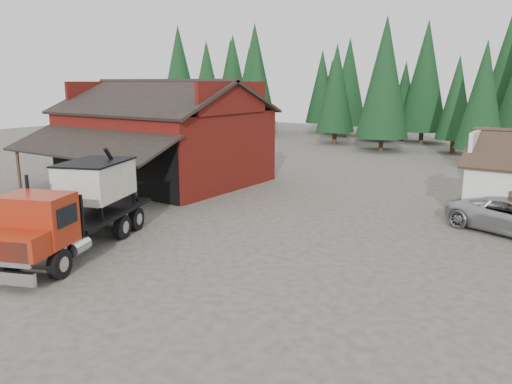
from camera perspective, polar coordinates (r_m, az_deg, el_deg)
The scene contains 8 objects.
ground at distance 22.04m, azimuth -7.61°, elevation -6.10°, with size 120.00×120.00×0.00m, color #4B453B.
red_barn at distance 35.92m, azimuth -10.40°, elevation 5.43°, with size 12.80×13.63×7.18m.
conifer_backdrop at distance 59.60m, azimuth 20.36°, elevation 5.00°, with size 76.00×16.00×16.00m, color black, non-canonical shape.
near_pine_a at distance 56.48m, azimuth -5.62°, elevation 11.84°, with size 4.40×4.40×11.40m.
near_pine_b at distance 46.22m, azimuth 24.52°, elevation 10.04°, with size 3.96×3.96×10.40m.
near_pine_d at distance 52.68m, azimuth 14.48°, elevation 12.56°, with size 5.28×5.28×13.40m.
feed_truck at distance 22.13m, azimuth -19.74°, elevation -1.47°, with size 5.64×9.39×4.13m.
equip_box at distance 21.28m, azimuth -26.50°, elevation -7.19°, with size 0.70×1.10×0.60m, color maroon.
Camera 1 is at (14.02, -15.51, 6.99)m, focal length 35.00 mm.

